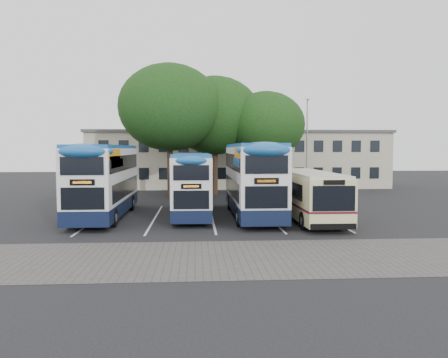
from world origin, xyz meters
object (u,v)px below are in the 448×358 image
bus_dd_right (252,177)px  bus_single (308,192)px  tree_left (170,108)px  bus_dd_left (105,178)px  tree_mid (215,116)px  tree_right (266,125)px  bus_dd_mid (192,182)px  lamp_post (307,140)px

bus_dd_right → bus_single: (3.19, -1.44, -0.87)m
tree_left → bus_dd_left: bearing=-107.8°
tree_mid → tree_right: bearing=-17.4°
bus_dd_mid → bus_single: (6.97, -1.93, -0.54)m
lamp_post → bus_dd_mid: size_ratio=0.96×
tree_right → bus_single: (0.41, -13.57, -4.77)m
tree_mid → tree_right: tree_mid is taller
tree_mid → bus_single: 16.76m
tree_right → bus_dd_left: tree_right is taller
tree_right → lamp_post: bearing=28.6°
tree_right → bus_dd_right: 13.04m
tree_left → bus_dd_right: 13.31m
tree_mid → tree_left: bearing=-145.5°
lamp_post → tree_mid: 9.27m
lamp_post → bus_dd_right: lamp_post is taller
tree_left → tree_right: (8.54, 1.35, -1.36)m
bus_dd_left → bus_dd_right: bearing=-1.3°
tree_right → bus_dd_right: (-2.77, -12.13, -3.90)m
bus_single → bus_dd_left: bearing=172.4°
lamp_post → tree_left: bearing=-163.9°
tree_mid → bus_dd_mid: size_ratio=1.16×
bus_dd_left → bus_dd_right: 9.16m
bus_dd_left → tree_left: bearing=72.2°
bus_dd_left → tree_right: bearing=45.0°
bus_dd_right → bus_dd_left: bearing=178.7°
lamp_post → tree_mid: bearing=-173.7°
tree_left → bus_dd_right: size_ratio=1.06×
lamp_post → bus_single: bearing=-104.1°
bus_dd_left → bus_single: bearing=-7.6°
lamp_post → bus_single: 16.83m
bus_dd_mid → bus_dd_right: bus_dd_right is taller
lamp_post → tree_left: tree_left is taller
lamp_post → tree_right: (-4.42, -2.41, 1.32)m
tree_right → bus_single: tree_right is taller
tree_left → bus_single: bearing=-53.8°
tree_right → bus_dd_mid: bearing=-119.4°
bus_dd_left → tree_mid: bearing=60.9°
tree_left → lamp_post: bearing=16.1°
tree_left → tree_mid: bearing=34.5°
lamp_post → bus_dd_left: size_ratio=0.85×
bus_dd_left → lamp_post: bearing=41.2°
bus_dd_right → tree_mid: bearing=97.4°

